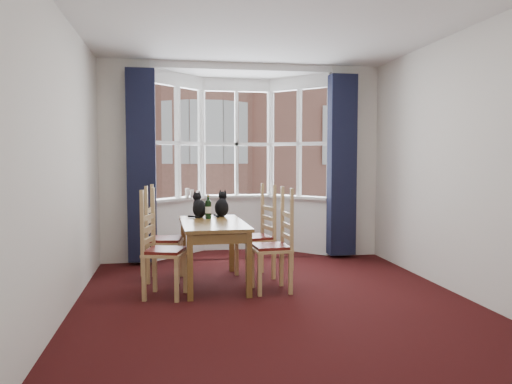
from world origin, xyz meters
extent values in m
plane|color=black|center=(0.00, 0.00, 0.00)|extent=(4.50, 4.50, 0.00)
plane|color=white|center=(0.00, 0.00, 2.80)|extent=(4.50, 4.50, 0.00)
plane|color=silver|center=(-2.00, 0.00, 1.40)|extent=(0.00, 4.50, 4.50)
plane|color=silver|center=(2.00, 0.00, 1.40)|extent=(0.00, 4.50, 4.50)
plane|color=silver|center=(0.00, -2.25, 1.40)|extent=(4.00, 0.00, 4.00)
cube|color=silver|center=(-1.65, 2.25, 1.40)|extent=(0.70, 0.12, 2.80)
cube|color=silver|center=(1.65, 2.25, 1.40)|extent=(0.70, 0.12, 2.80)
cube|color=#161931|center=(-1.42, 2.07, 1.35)|extent=(0.38, 0.22, 2.60)
cube|color=#161931|center=(1.42, 2.07, 1.35)|extent=(0.38, 0.22, 2.60)
cube|color=brown|center=(-0.56, 0.83, 0.71)|extent=(0.75, 1.35, 0.04)
cube|color=brown|center=(-0.85, 0.20, 0.34)|extent=(0.06, 0.06, 0.69)
cube|color=brown|center=(-0.88, 1.43, 0.34)|extent=(0.06, 0.06, 0.69)
cube|color=brown|center=(-0.23, 0.22, 0.34)|extent=(0.06, 0.06, 0.69)
cube|color=brown|center=(-0.27, 1.45, 0.34)|extent=(0.06, 0.06, 0.69)
cube|color=tan|center=(-1.10, 0.39, 0.48)|extent=(0.50, 0.51, 0.06)
cube|color=#4E110D|center=(-1.10, 0.39, 0.49)|extent=(0.45, 0.46, 0.03)
cube|color=tan|center=(-1.11, 1.12, 0.48)|extent=(0.46, 0.47, 0.06)
cube|color=#4E110D|center=(-1.11, 1.12, 0.49)|extent=(0.41, 0.43, 0.03)
cube|color=tan|center=(0.04, 0.43, 0.48)|extent=(0.42, 0.44, 0.06)
cube|color=#4E110D|center=(0.04, 0.43, 0.49)|extent=(0.38, 0.40, 0.03)
cube|color=tan|center=(-0.03, 1.09, 0.48)|extent=(0.49, 0.50, 0.06)
cube|color=#4E110D|center=(-0.03, 1.09, 0.49)|extent=(0.44, 0.45, 0.03)
ellipsoid|color=black|center=(-0.68, 1.29, 0.83)|extent=(0.24, 0.27, 0.23)
sphere|color=black|center=(-0.71, 1.36, 0.98)|extent=(0.14, 0.14, 0.11)
cone|color=black|center=(-0.74, 1.35, 1.03)|extent=(0.05, 0.05, 0.05)
cone|color=black|center=(-0.68, 1.37, 1.03)|extent=(0.05, 0.05, 0.05)
ellipsoid|color=black|center=(-0.41, 1.33, 0.84)|extent=(0.23, 0.27, 0.23)
sphere|color=black|center=(-0.38, 1.41, 0.98)|extent=(0.13, 0.13, 0.11)
cone|color=black|center=(-0.41, 1.42, 1.04)|extent=(0.05, 0.05, 0.05)
cone|color=black|center=(-0.36, 1.40, 1.04)|extent=(0.05, 0.05, 0.05)
cylinder|color=black|center=(-0.59, 1.13, 0.83)|extent=(0.07, 0.07, 0.21)
sphere|color=black|center=(-0.59, 1.13, 0.93)|extent=(0.07, 0.07, 0.07)
cylinder|color=black|center=(-0.59, 1.13, 0.97)|extent=(0.03, 0.03, 0.09)
cylinder|color=gold|center=(-0.59, 1.13, 1.01)|extent=(0.03, 0.03, 0.02)
cylinder|color=silver|center=(-0.59, 1.13, 0.84)|extent=(0.07, 0.07, 0.08)
cylinder|color=white|center=(-0.79, 2.60, 0.94)|extent=(0.06, 0.06, 0.13)
cylinder|color=white|center=(-0.72, 2.63, 0.93)|extent=(0.06, 0.06, 0.11)
cylinder|color=white|center=(-0.62, 2.65, 0.92)|extent=(0.05, 0.05, 0.10)
plane|color=#333335|center=(0.00, 32.25, -6.00)|extent=(80.00, 80.00, 0.00)
cube|color=#AC6C58|center=(0.00, 14.25, 1.00)|extent=(18.00, 6.00, 14.00)
cylinder|color=#AC6C58|center=(0.00, 11.25, 1.00)|extent=(3.20, 3.20, 14.00)
camera|label=1|loc=(-1.03, -4.86, 1.47)|focal=35.00mm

